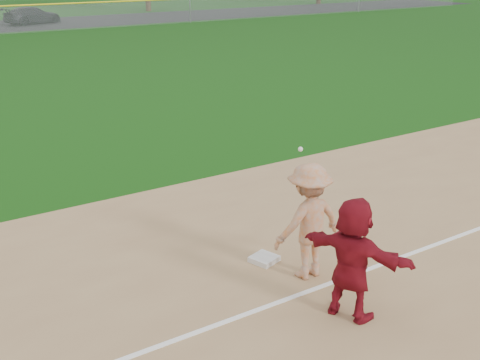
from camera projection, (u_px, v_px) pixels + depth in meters
ground at (285, 271)px, 10.88m from camera, size 160.00×160.00×0.00m
foul_line at (314, 289)px, 10.24m from camera, size 60.00×0.10×0.01m
first_base at (264, 259)px, 11.18m from camera, size 0.56×0.56×0.10m
base_runner at (353, 259)px, 9.19m from camera, size 1.19×1.93×1.99m
car_right at (32, 15)px, 50.91m from camera, size 5.29×3.43×1.43m
first_base_play at (309, 221)px, 10.37m from camera, size 1.35×0.78×2.34m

